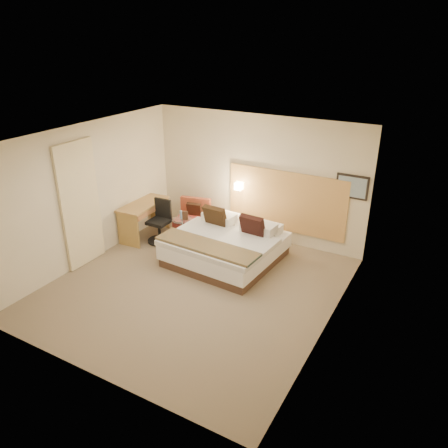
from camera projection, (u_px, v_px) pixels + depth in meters
The scene contains 19 objects.
floor at pixel (195, 287), 7.86m from camera, with size 4.80×5.00×0.02m, color #766550.
ceiling at pixel (190, 138), 6.75m from camera, with size 4.80×5.00×0.02m, color white.
wall_back at pixel (257, 178), 9.31m from camera, with size 4.80×0.02×2.70m, color beige.
wall_front at pixel (80, 289), 5.31m from camera, with size 4.80×0.02×2.70m, color beige.
wall_left at pixel (87, 194), 8.38m from camera, with size 0.02×5.00×2.70m, color beige.
wall_right at pixel (334, 251), 6.23m from camera, with size 0.02×5.00×2.70m, color beige.
headboard_panel at pixel (286, 202), 9.12m from camera, with size 2.60×0.04×1.30m, color tan.
art_frame at pixel (352, 187), 8.32m from camera, with size 0.62×0.03×0.47m, color black.
art_canvas at pixel (352, 187), 8.30m from camera, with size 0.54×0.01×0.39m, color #7890A5.
lamp_arm at pixel (240, 185), 9.47m from camera, with size 0.02×0.02×0.12m, color silver.
lamp_shade at pixel (239, 186), 9.42m from camera, with size 0.15×0.15×0.15m, color #FFEDC6.
curtain at pixel (80, 205), 8.21m from camera, with size 0.06×0.90×2.42m, color beige.
bottle_a at pixel (181, 215), 9.37m from camera, with size 0.06×0.06×0.18m, color #8DB2DA.
menu_folder at pixel (185, 216), 9.30m from camera, with size 0.12×0.05×0.20m, color #3E2519.
bed at pixel (226, 245), 8.66m from camera, with size 2.12×2.07×0.98m.
lounge_chair at pixel (193, 219), 9.92m from camera, with size 0.82×0.76×0.75m.
side_table at pixel (183, 229), 9.45m from camera, with size 0.60×0.60×0.51m.
desk at pixel (144, 210), 9.57m from camera, with size 0.66×1.28×0.78m.
desk_chair at pixel (160, 225), 9.42m from camera, with size 0.54×0.54×0.93m.
Camera 1 is at (3.74, -5.60, 4.24)m, focal length 35.00 mm.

